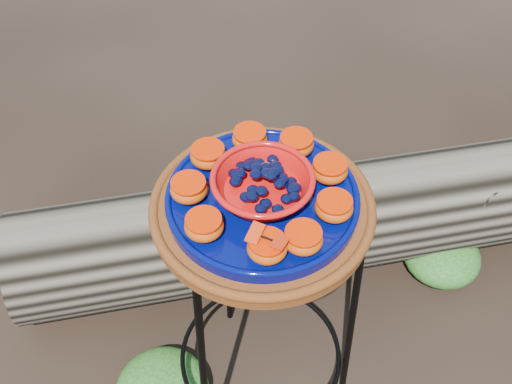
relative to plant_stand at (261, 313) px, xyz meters
name	(u,v)px	position (x,y,z in m)	size (l,w,h in m)	color
ground	(260,381)	(0.00, 0.00, -0.35)	(60.00, 60.00, 0.00)	black
plant_stand	(261,313)	(0.00, 0.00, 0.00)	(0.44, 0.44, 0.70)	black
terracotta_saucer	(262,210)	(0.00, 0.00, 0.37)	(0.41, 0.41, 0.03)	#57220A
cobalt_plate	(262,200)	(0.00, 0.00, 0.40)	(0.35, 0.35, 0.02)	#000933
red_bowl	(263,187)	(0.00, 0.00, 0.43)	(0.18, 0.18, 0.05)	red
glass_gems	(263,173)	(0.00, 0.00, 0.47)	(0.14, 0.14, 0.02)	black
orange_half_0	(267,248)	(-0.05, -0.12, 0.43)	(0.07, 0.07, 0.04)	#B94511
orange_half_1	(303,239)	(0.02, -0.13, 0.43)	(0.07, 0.07, 0.04)	#B94511
orange_half_2	(334,207)	(0.10, -0.09, 0.43)	(0.07, 0.07, 0.04)	#B94511
orange_half_3	(330,170)	(0.13, -0.01, 0.43)	(0.07, 0.07, 0.04)	#B94511
orange_half_4	(296,144)	(0.11, 0.08, 0.43)	(0.07, 0.07, 0.04)	#B94511
orange_half_5	(250,139)	(0.03, 0.13, 0.43)	(0.07, 0.07, 0.04)	#B94511
orange_half_6	(208,156)	(-0.06, 0.12, 0.43)	(0.07, 0.07, 0.04)	#B94511
orange_half_7	(189,189)	(-0.12, 0.05, 0.43)	(0.07, 0.07, 0.04)	#B94511
orange_half_8	(204,226)	(-0.13, -0.04, 0.43)	(0.07, 0.07, 0.04)	#B94511
butterfly	(267,238)	(-0.05, -0.12, 0.45)	(0.08, 0.05, 0.01)	red
driftwood_log	(309,222)	(0.30, 0.33, -0.19)	(1.70, 0.45, 0.32)	black
foliage_right	(442,255)	(0.66, 0.13, -0.29)	(0.23, 0.23, 0.12)	#17410F
foliage_back	(128,266)	(-0.23, 0.46, -0.28)	(0.27, 0.27, 0.13)	#17410F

